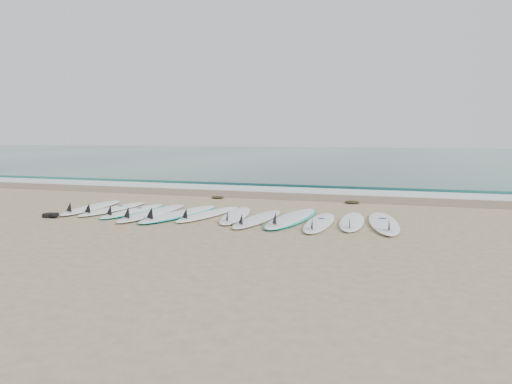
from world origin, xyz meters
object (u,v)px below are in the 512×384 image
(surfboard_0, at_px, (91,207))
(leash_coil, at_px, (51,215))
(surfboard_6, at_px, (235,215))
(surfboard_11, at_px, (384,223))

(surfboard_0, xyz_separation_m, leash_coil, (-0.13, -1.21, -0.01))
(surfboard_6, xyz_separation_m, surfboard_11, (3.12, 0.03, 0.01))
(surfboard_11, bearing_deg, surfboard_6, 171.22)
(surfboard_0, bearing_deg, surfboard_11, -5.51)
(surfboard_11, distance_m, leash_coil, 7.05)
(surfboard_11, bearing_deg, leash_coil, -179.26)
(surfboard_0, height_order, surfboard_6, surfboard_0)
(surfboard_6, height_order, leash_coil, surfboard_6)
(surfboard_6, bearing_deg, surfboard_11, -9.18)
(surfboard_0, height_order, leash_coil, surfboard_0)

